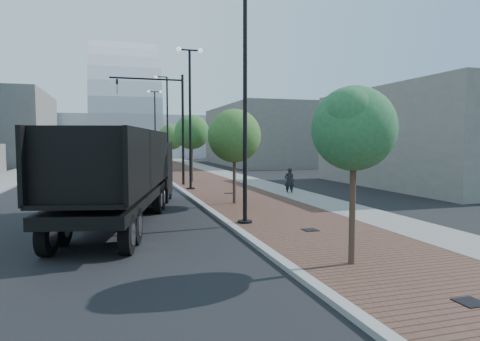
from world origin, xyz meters
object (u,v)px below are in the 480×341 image
object	(u,v)px
dump_truck	(134,178)
pedestrian	(289,181)
white_sedan	(119,194)
dark_car_mid	(101,166)

from	to	relation	value
dump_truck	pedestrian	size ratio (longest dim) A/B	8.51
pedestrian	white_sedan	bearing A→B (deg)	31.36
dark_car_mid	pedestrian	bearing A→B (deg)	-57.81
dump_truck	white_sedan	xyz separation A→B (m)	(-0.68, 1.23, -0.84)
dark_car_mid	white_sedan	bearing A→B (deg)	-82.10
white_sedan	pedestrian	bearing A→B (deg)	10.37
dump_truck	dark_car_mid	bearing A→B (deg)	107.61
dark_car_mid	dump_truck	bearing A→B (deg)	-80.75
dump_truck	white_sedan	bearing A→B (deg)	131.65
pedestrian	dump_truck	bearing A→B (deg)	39.11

